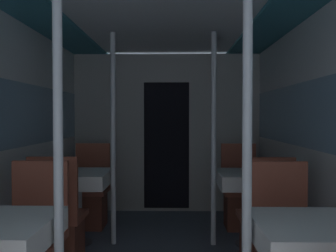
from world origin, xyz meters
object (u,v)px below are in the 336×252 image
dining_table_left_1 (77,182)px  chair_left_near_1 (59,233)px  support_pole_right_1 (214,139)px  chair_left_far_1 (90,202)px  support_pole_left_1 (113,139)px  chair_right_near_1 (264,234)px  support_pole_right_0 (247,159)px  chair_right_far_1 (240,202)px  support_pole_left_0 (58,158)px  dining_table_right_1 (251,183)px  dining_table_right_0 (317,242)px

dining_table_left_1 → chair_left_near_1: size_ratio=0.76×
chair_left_near_1 → support_pole_right_1: (1.45, 0.61, 0.81)m
chair_left_far_1 → support_pole_left_1: size_ratio=0.45×
support_pole_left_1 → chair_right_near_1: (1.45, -0.61, -0.81)m
support_pole_right_0 → chair_right_far_1: (0.39, 2.45, -0.81)m
support_pole_left_0 → support_pole_left_1: size_ratio=1.00×
chair_left_near_1 → dining_table_right_1: bearing=18.3°
chair_left_far_1 → support_pole_right_0: support_pole_right_0 is taller
chair_left_near_1 → chair_right_near_1: same height
chair_right_far_1 → chair_left_far_1: bearing=0.0°
chair_left_near_1 → chair_left_far_1: bearing=90.0°
dining_table_left_1 → dining_table_right_1: (1.84, 0.00, 0.00)m
dining_table_right_1 → support_pole_right_1: support_pole_right_1 is taller
chair_left_near_1 → chair_right_far_1: 2.20m
support_pole_left_1 → chair_right_far_1: size_ratio=2.21×
chair_left_near_1 → dining_table_right_1: (1.84, 0.61, 0.35)m
chair_right_near_1 → chair_right_far_1: same height
dining_table_left_1 → support_pole_left_1: (0.39, 0.00, 0.46)m
chair_left_near_1 → dining_table_right_1: chair_left_near_1 is taller
support_pole_left_1 → dining_table_right_1: (1.45, 0.00, -0.46)m
support_pole_left_0 → support_pole_right_0: 1.06m
support_pole_left_0 → dining_table_right_0: bearing=-0.0°
dining_table_right_1 → dining_table_right_0: bearing=-90.0°
support_pole_left_0 → dining_table_left_1: 1.93m
dining_table_left_1 → dining_table_right_0: 2.60m
support_pole_left_1 → dining_table_right_1: support_pole_left_1 is taller
dining_table_left_1 → chair_left_far_1: bearing=90.0°
dining_table_left_1 → chair_right_near_1: size_ratio=0.76×
support_pole_left_0 → dining_table_left_1: size_ratio=2.92×
dining_table_left_1 → chair_right_far_1: (1.84, 0.61, -0.35)m
dining_table_left_1 → dining_table_right_1: 1.84m
chair_left_far_1 → support_pole_right_1: bearing=157.2°
support_pole_right_0 → dining_table_left_1: bearing=128.2°
support_pole_left_0 → support_pole_left_1: same height
dining_table_left_1 → chair_left_near_1: (0.00, -0.61, -0.35)m
chair_left_near_1 → support_pole_left_0: bearing=-72.5°
chair_left_near_1 → support_pole_left_1: (0.39, 0.61, 0.81)m
support_pole_left_0 → dining_table_right_1: size_ratio=2.92×
chair_left_near_1 → dining_table_right_0: 2.24m
support_pole_left_0 → chair_right_near_1: support_pole_left_0 is taller
chair_left_far_1 → dining_table_right_0: 3.08m
chair_left_near_1 → chair_right_near_1: 1.84m
support_pole_left_0 → chair_left_far_1: 2.61m
dining_table_left_1 → chair_right_far_1: size_ratio=0.76×
support_pole_right_0 → support_pole_right_1: 1.84m
chair_left_far_1 → chair_right_near_1: 2.20m
dining_table_right_0 → chair_right_near_1: 1.28m
chair_left_near_1 → support_pole_right_1: 1.77m
support_pole_left_0 → support_pole_right_0: size_ratio=1.00×
chair_left_near_1 → chair_left_far_1: 1.22m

